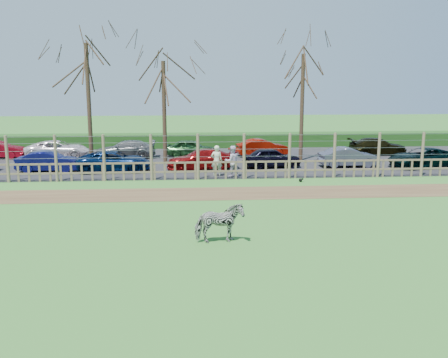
{
  "coord_description": "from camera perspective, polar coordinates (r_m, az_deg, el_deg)",
  "views": [
    {
      "loc": [
        -0.56,
        -18.61,
        5.27
      ],
      "look_at": [
        1.0,
        2.5,
        1.1
      ],
      "focal_mm": 40.0,
      "sensor_mm": 36.0,
      "label": 1
    }
  ],
  "objects": [
    {
      "name": "car_4",
      "position": [
        30.8,
        5.49,
        2.44
      ],
      "size": [
        3.65,
        1.79,
        1.2
      ],
      "primitive_type": "imported",
      "rotation": [
        0.0,
        0.0,
        1.68
      ],
      "color": "black",
      "rests_on": "asphalt"
    },
    {
      "name": "car_1",
      "position": [
        30.9,
        -19.38,
        1.89
      ],
      "size": [
        3.68,
        1.37,
        1.2
      ],
      "primitive_type": "imported",
      "rotation": [
        0.0,
        0.0,
        1.6
      ],
      "color": "#0E0F51",
      "rests_on": "asphalt"
    },
    {
      "name": "asphalt",
      "position": [
        33.53,
        -3.22,
        2.11
      ],
      "size": [
        44.0,
        13.0,
        0.04
      ],
      "primitive_type": "cube",
      "color": "#232326",
      "rests_on": "ground"
    },
    {
      "name": "car_2",
      "position": [
        29.99,
        -12.41,
        2.0
      ],
      "size": [
        4.41,
        2.21,
        1.2
      ],
      "primitive_type": "imported",
      "rotation": [
        0.0,
        0.0,
        1.62
      ],
      "color": "#051942",
      "rests_on": "asphalt"
    },
    {
      "name": "hedge",
      "position": [
        40.39,
        -3.42,
        4.41
      ],
      "size": [
        46.0,
        2.0,
        1.1
      ],
      "primitive_type": "cube",
      "color": "#1E4716",
      "rests_on": "ground"
    },
    {
      "name": "car_13",
      "position": [
        37.7,
        17.18,
        3.59
      ],
      "size": [
        4.14,
        1.7,
        1.2
      ],
      "primitive_type": "imported",
      "rotation": [
        0.0,
        0.0,
        1.57
      ],
      "color": "black",
      "rests_on": "asphalt"
    },
    {
      "name": "visitor_a",
      "position": [
        27.81,
        -0.85,
        2.1
      ],
      "size": [
        0.67,
        0.48,
        1.72
      ],
      "primitive_type": "imported",
      "rotation": [
        0.0,
        0.0,
        3.04
      ],
      "color": "beige",
      "rests_on": "asphalt"
    },
    {
      "name": "car_8",
      "position": [
        36.34,
        -18.44,
        3.25
      ],
      "size": [
        4.42,
        2.22,
        1.2
      ],
      "primitive_type": "imported",
      "rotation": [
        0.0,
        0.0,
        1.63
      ],
      "color": "white",
      "rests_on": "asphalt"
    },
    {
      "name": "zebra",
      "position": [
        16.48,
        -0.56,
        -5.07
      ],
      "size": [
        1.67,
        0.93,
        1.34
      ],
      "primitive_type": "imported",
      "rotation": [
        0.0,
        0.0,
        1.71
      ],
      "color": "gray",
      "rests_on": "ground"
    },
    {
      "name": "tree_left",
      "position": [
        31.68,
        -15.34,
        11.38
      ],
      "size": [
        4.8,
        4.8,
        7.88
      ],
      "color": "#3D2B1E",
      "rests_on": "ground"
    },
    {
      "name": "dirt_strip",
      "position": [
        23.71,
        -2.77,
        -1.7
      ],
      "size": [
        34.0,
        2.8,
        0.01
      ],
      "primitive_type": "cube",
      "color": "brown",
      "rests_on": "ground"
    },
    {
      "name": "car_9",
      "position": [
        35.15,
        -11.2,
        3.36
      ],
      "size": [
        4.2,
        1.85,
        1.2
      ],
      "primitive_type": "imported",
      "rotation": [
        0.0,
        0.0,
        4.75
      ],
      "color": "slate",
      "rests_on": "asphalt"
    },
    {
      "name": "car_5",
      "position": [
        31.83,
        14.04,
        2.44
      ],
      "size": [
        3.69,
        1.43,
        1.2
      ],
      "primitive_type": "imported",
      "rotation": [
        0.0,
        0.0,
        1.62
      ],
      "color": "#505267",
      "rests_on": "asphalt"
    },
    {
      "name": "crow",
      "position": [
        26.81,
        8.76,
        -0.12
      ],
      "size": [
        0.24,
        0.18,
        0.2
      ],
      "color": "black",
      "rests_on": "ground"
    },
    {
      "name": "visitor_b",
      "position": [
        27.61,
        0.93,
        2.04
      ],
      "size": [
        0.97,
        0.83,
        1.72
      ],
      "primitive_type": "imported",
      "rotation": [
        0.0,
        0.0,
        3.37
      ],
      "color": "silver",
      "rests_on": "asphalt"
    },
    {
      "name": "car_10",
      "position": [
        35.13,
        -3.76,
        3.54
      ],
      "size": [
        3.66,
        1.79,
        1.2
      ],
      "primitive_type": "imported",
      "rotation": [
        0.0,
        0.0,
        1.46
      ],
      "color": "#235224",
      "rests_on": "asphalt"
    },
    {
      "name": "car_3",
      "position": [
        30.06,
        -2.64,
        2.27
      ],
      "size": [
        4.28,
        2.09,
        1.2
      ],
      "primitive_type": "imported",
      "rotation": [
        0.0,
        0.0,
        4.81
      ],
      "color": "maroon",
      "rests_on": "asphalt"
    },
    {
      "name": "fence",
      "position": [
        26.99,
        -2.98,
        1.6
      ],
      "size": [
        30.16,
        0.16,
        2.5
      ],
      "color": "brown",
      "rests_on": "ground"
    },
    {
      "name": "tree_mid",
      "position": [
        32.15,
        -6.91,
        10.34
      ],
      "size": [
        4.8,
        4.8,
        6.83
      ],
      "color": "#3D2B1E",
      "rests_on": "ground"
    },
    {
      "name": "tree_right",
      "position": [
        33.48,
        8.99,
        10.96
      ],
      "size": [
        4.8,
        4.8,
        7.35
      ],
      "color": "#3D2B1E",
      "rests_on": "ground"
    },
    {
      "name": "ground",
      "position": [
        19.35,
        -2.42,
        -4.67
      ],
      "size": [
        120.0,
        120.0,
        0.0
      ],
      "primitive_type": "plane",
      "color": "#54963B",
      "rests_on": "ground"
    },
    {
      "name": "car_6",
      "position": [
        33.02,
        21.82,
        2.28
      ],
      "size": [
        4.53,
        2.52,
        1.2
      ],
      "primitive_type": "imported",
      "rotation": [
        0.0,
        0.0,
        4.84
      ],
      "color": "black",
      "rests_on": "asphalt"
    },
    {
      "name": "car_11",
      "position": [
        35.5,
        4.39,
        3.61
      ],
      "size": [
        3.78,
        1.74,
        1.2
      ],
      "primitive_type": "imported",
      "rotation": [
        0.0,
        0.0,
        1.7
      ],
      "color": "#931205",
      "rests_on": "asphalt"
    }
  ]
}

